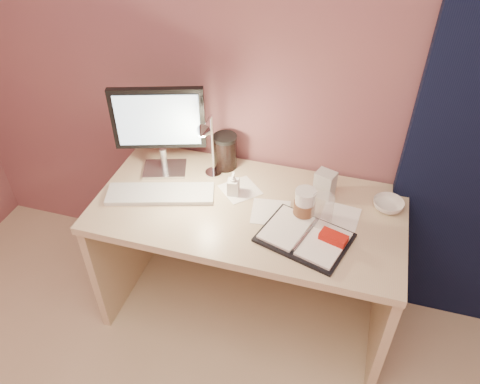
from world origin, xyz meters
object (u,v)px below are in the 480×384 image
(desk, at_px, (252,231))
(lotion_bottle, at_px, (233,184))
(planner, at_px, (307,237))
(keyboard, at_px, (161,194))
(desk_lamp, at_px, (204,146))
(dark_jar, at_px, (225,153))
(bowl, at_px, (388,205))
(product_box, at_px, (325,184))
(monitor, at_px, (159,123))
(coffee_cup, at_px, (304,205))
(clear_cup, at_px, (322,212))

(desk, relative_size, lotion_bottle, 11.85)
(desk, height_order, planner, planner)
(keyboard, distance_m, lotion_bottle, 0.34)
(planner, relative_size, desk_lamp, 1.18)
(lotion_bottle, height_order, dark_jar, dark_jar)
(lotion_bottle, bearing_deg, dark_jar, 116.99)
(bowl, distance_m, product_box, 0.30)
(monitor, relative_size, product_box, 3.48)
(desk, bearing_deg, monitor, 171.13)
(product_box, bearing_deg, monitor, -158.56)
(dark_jar, bearing_deg, coffee_cup, -31.11)
(monitor, height_order, bowl, monitor)
(bowl, xyz_separation_m, desk_lamp, (-0.84, -0.07, 0.20))
(dark_jar, bearing_deg, lotion_bottle, -63.01)
(desk, xyz_separation_m, product_box, (0.31, 0.10, 0.29))
(keyboard, distance_m, planner, 0.71)
(planner, height_order, lotion_bottle, lotion_bottle)
(desk_lamp, bearing_deg, bowl, 0.83)
(planner, distance_m, lotion_bottle, 0.43)
(planner, bearing_deg, product_box, 102.31)
(dark_jar, relative_size, desk_lamp, 0.45)
(keyboard, height_order, clear_cup, clear_cup)
(monitor, distance_m, keyboard, 0.33)
(clear_cup, distance_m, product_box, 0.21)
(desk, xyz_separation_m, monitor, (-0.47, 0.07, 0.50))
(desk, distance_m, lotion_bottle, 0.30)
(planner, height_order, coffee_cup, coffee_cup)
(coffee_cup, relative_size, clear_cup, 0.95)
(desk, height_order, lotion_bottle, lotion_bottle)
(coffee_cup, distance_m, product_box, 0.19)
(dark_jar, bearing_deg, desk, -44.94)
(desk, bearing_deg, planner, -35.26)
(desk, height_order, desk_lamp, desk_lamp)
(keyboard, distance_m, product_box, 0.76)
(monitor, height_order, coffee_cup, monitor)
(keyboard, bearing_deg, desk_lamp, 20.32)
(keyboard, height_order, planner, planner)
(clear_cup, distance_m, bowl, 0.34)
(coffee_cup, bearing_deg, bowl, 24.99)
(desk, distance_m, desk_lamp, 0.51)
(keyboard, bearing_deg, lotion_bottle, 1.55)
(coffee_cup, bearing_deg, planner, -73.21)
(dark_jar, bearing_deg, bowl, -7.31)
(lotion_bottle, bearing_deg, planner, -27.67)
(planner, relative_size, dark_jar, 2.61)
(bowl, xyz_separation_m, dark_jar, (-0.80, 0.10, 0.06))
(planner, xyz_separation_m, product_box, (0.02, 0.31, 0.05))
(keyboard, height_order, product_box, product_box)
(desk_lamp, bearing_deg, dark_jar, 72.10)
(dark_jar, bearing_deg, desk_lamp, -104.28)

